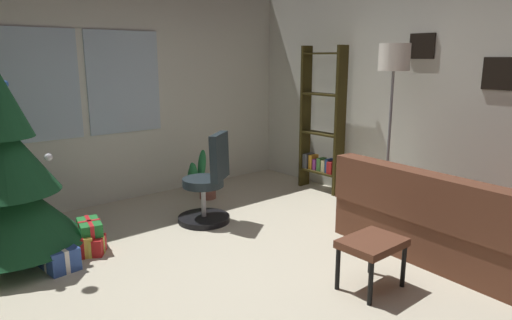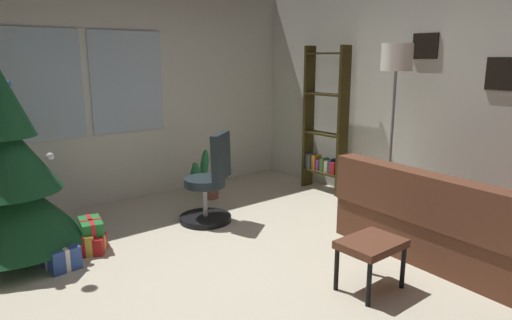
% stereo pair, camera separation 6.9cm
% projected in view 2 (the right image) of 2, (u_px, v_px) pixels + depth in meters
% --- Properties ---
extents(ground_plane, '(4.92, 5.50, 0.10)m').
position_uv_depth(ground_plane, '(267.00, 287.00, 3.64)').
color(ground_plane, beige).
extents(wall_back_with_windows, '(4.92, 0.12, 2.64)m').
position_uv_depth(wall_back_with_windows, '(115.00, 93.00, 5.44)').
color(wall_back_with_windows, silver).
rests_on(wall_back_with_windows, ground_plane).
extents(wall_right_with_frames, '(0.12, 5.50, 2.64)m').
position_uv_depth(wall_right_with_frames, '(445.00, 98.00, 4.88)').
color(wall_right_with_frames, silver).
rests_on(wall_right_with_frames, ground_plane).
extents(couch, '(1.69, 2.00, 0.81)m').
position_uv_depth(couch, '(467.00, 227.00, 4.03)').
color(couch, brown).
rests_on(couch, ground_plane).
extents(footstool, '(0.48, 0.36, 0.40)m').
position_uv_depth(footstool, '(371.00, 248.00, 3.44)').
color(footstool, brown).
rests_on(footstool, ground_plane).
extents(holiday_tree, '(1.18, 1.18, 2.15)m').
position_uv_depth(holiday_tree, '(9.00, 180.00, 3.87)').
color(holiday_tree, '#4C331E').
rests_on(holiday_tree, ground_plane).
extents(gift_box_red, '(0.29, 0.29, 0.16)m').
position_uv_depth(gift_box_red, '(94.00, 244.00, 4.15)').
color(gift_box_red, red).
rests_on(gift_box_red, ground_plane).
extents(gift_box_green, '(0.25, 0.36, 0.28)m').
position_uv_depth(gift_box_green, '(91.00, 234.00, 4.23)').
color(gift_box_green, '#1E722D').
rests_on(gift_box_green, ground_plane).
extents(gift_box_gold, '(0.23, 0.25, 0.19)m').
position_uv_depth(gift_box_gold, '(83.00, 244.00, 4.11)').
color(gift_box_gold, gold).
rests_on(gift_box_gold, ground_plane).
extents(gift_box_blue, '(0.27, 0.35, 0.20)m').
position_uv_depth(gift_box_blue, '(60.00, 256.00, 3.86)').
color(gift_box_blue, '#2D4C99').
rests_on(gift_box_blue, ground_plane).
extents(office_chair, '(0.58, 0.59, 0.98)m').
position_uv_depth(office_chair, '(210.00, 188.00, 4.86)').
color(office_chair, black).
rests_on(office_chair, ground_plane).
extents(bookshelf, '(0.18, 0.64, 1.89)m').
position_uv_depth(bookshelf, '(325.00, 129.00, 5.94)').
color(bookshelf, '#312A0E').
rests_on(bookshelf, ground_plane).
extents(floor_lamp, '(0.32, 0.32, 1.89)m').
position_uv_depth(floor_lamp, '(396.00, 73.00, 4.74)').
color(floor_lamp, slate).
rests_on(floor_lamp, ground_plane).
extents(potted_plant, '(0.38, 0.27, 0.62)m').
position_uv_depth(potted_plant, '(205.00, 179.00, 5.71)').
color(potted_plant, brown).
rests_on(potted_plant, ground_plane).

